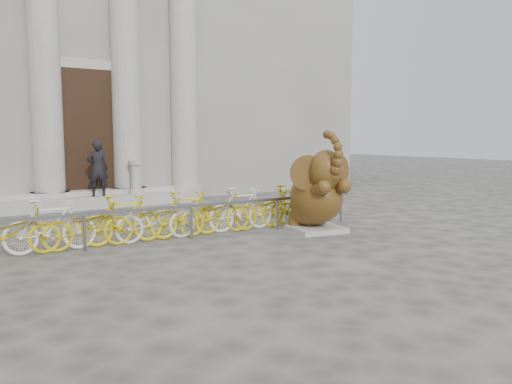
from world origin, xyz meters
TOP-DOWN VIEW (x-y plane):
  - ground at (0.00, 0.00)m, footprint 80.00×80.00m
  - classical_building at (0.00, 14.93)m, footprint 22.00×10.70m
  - entrance_steps at (0.00, 9.40)m, footprint 6.00×1.20m
  - elephant_statue at (3.20, 2.62)m, footprint 1.51×1.74m
  - bike_rack at (0.46, 3.65)m, footprint 8.68×0.53m
  - pedestrian at (0.03, 9.05)m, footprint 0.69×0.53m
  - balustrade_post at (1.20, 9.10)m, footprint 0.42×0.42m

SIDE VIEW (x-z plane):
  - ground at x=0.00m, z-range 0.00..0.00m
  - entrance_steps at x=0.00m, z-range 0.00..0.36m
  - bike_rack at x=0.46m, z-range 0.00..1.00m
  - elephant_statue at x=3.20m, z-range -0.31..1.96m
  - balustrade_post at x=1.20m, z-range 0.32..1.35m
  - pedestrian at x=0.03m, z-range 0.36..2.03m
  - classical_building at x=0.00m, z-range -0.02..11.98m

